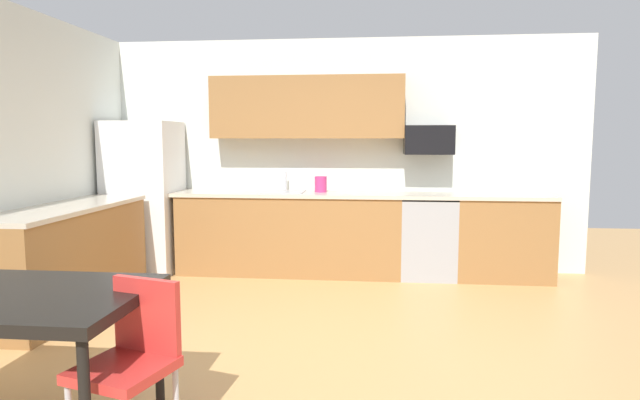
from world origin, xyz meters
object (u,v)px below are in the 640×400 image
object	(u,v)px
oven_range	(427,237)
microwave	(429,140)
dining_table	(3,304)
kettle	(321,185)
refrigerator	(144,197)
chair_near_table	(133,353)

from	to	relation	value
oven_range	microwave	world-z (taller)	microwave
dining_table	kettle	bearing A→B (deg)	71.29
oven_range	dining_table	bearing A→B (deg)	-124.22
refrigerator	oven_range	size ratio (longest dim) A/B	1.91
oven_range	kettle	distance (m)	1.33
microwave	kettle	bearing A→B (deg)	-177.63
refrigerator	chair_near_table	xyz separation A→B (m)	(1.51, -3.57, -0.37)
refrigerator	kettle	bearing A→B (deg)	3.64
refrigerator	chair_near_table	distance (m)	3.89
refrigerator	oven_range	world-z (taller)	refrigerator
microwave	dining_table	bearing A→B (deg)	-123.49
dining_table	refrigerator	bearing A→B (deg)	103.03
microwave	kettle	xyz separation A→B (m)	(-1.21, -0.05, -0.51)
refrigerator	microwave	bearing A→B (deg)	3.17
chair_near_table	microwave	bearing A→B (deg)	65.10
refrigerator	dining_table	bearing A→B (deg)	-76.97
oven_range	chair_near_table	size ratio (longest dim) A/B	1.07
chair_near_table	kettle	size ratio (longest dim) A/B	4.25
microwave	dining_table	xyz separation A→B (m)	(-2.44, -3.69, -0.82)
oven_range	refrigerator	bearing A→B (deg)	-178.59
dining_table	chair_near_table	size ratio (longest dim) A/B	1.65
kettle	microwave	bearing A→B (deg)	2.37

